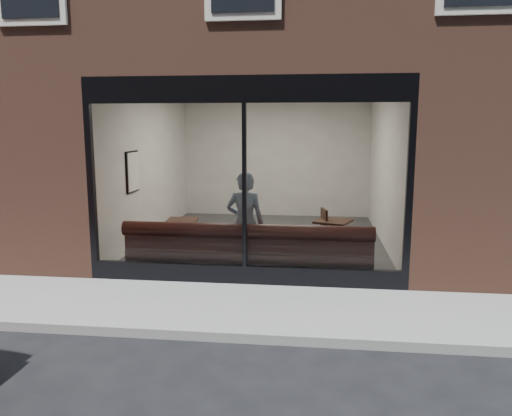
# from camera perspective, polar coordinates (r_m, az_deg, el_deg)

# --- Properties ---
(ground) EXTENTS (120.00, 120.00, 0.00)m
(ground) POSITION_cam_1_polar(r_m,az_deg,el_deg) (6.07, -4.11, -14.69)
(ground) COLOR black
(ground) RESTS_ON ground
(sidewalk_near) EXTENTS (40.00, 2.00, 0.01)m
(sidewalk_near) POSITION_cam_1_polar(r_m,az_deg,el_deg) (6.97, -2.53, -11.30)
(sidewalk_near) COLOR gray
(sidewalk_near) RESTS_ON ground
(kerb_near) EXTENTS (40.00, 0.10, 0.12)m
(kerb_near) POSITION_cam_1_polar(r_m,az_deg,el_deg) (6.00, -4.21, -14.36)
(kerb_near) COLOR gray
(kerb_near) RESTS_ON ground
(host_building_pier_left) EXTENTS (2.50, 12.00, 3.20)m
(host_building_pier_left) POSITION_cam_1_polar(r_m,az_deg,el_deg) (14.29, -12.96, 5.78)
(host_building_pier_left) COLOR brown
(host_building_pier_left) RESTS_ON ground
(host_building_pier_right) EXTENTS (2.50, 12.00, 3.20)m
(host_building_pier_right) POSITION_cam_1_polar(r_m,az_deg,el_deg) (13.72, 18.16, 5.40)
(host_building_pier_right) COLOR brown
(host_building_pier_right) RESTS_ON ground
(host_building_backfill) EXTENTS (5.00, 6.00, 3.20)m
(host_building_backfill) POSITION_cam_1_polar(r_m,az_deg,el_deg) (16.48, 3.12, 6.49)
(host_building_backfill) COLOR brown
(host_building_backfill) RESTS_ON ground
(cafe_floor) EXTENTS (6.00, 6.00, 0.00)m
(cafe_floor) POSITION_cam_1_polar(r_m,az_deg,el_deg) (10.77, 0.94, -3.67)
(cafe_floor) COLOR #2D2D30
(cafe_floor) RESTS_ON ground
(cafe_ceiling) EXTENTS (6.00, 6.00, 0.00)m
(cafe_ceiling) POSITION_cam_1_polar(r_m,az_deg,el_deg) (10.50, 0.98, 13.41)
(cafe_ceiling) COLOR white
(cafe_ceiling) RESTS_ON host_building_upper
(cafe_wall_back) EXTENTS (5.00, 0.00, 5.00)m
(cafe_wall_back) POSITION_cam_1_polar(r_m,az_deg,el_deg) (13.49, 2.27, 5.80)
(cafe_wall_back) COLOR beige
(cafe_wall_back) RESTS_ON ground
(cafe_wall_left) EXTENTS (0.00, 6.00, 6.00)m
(cafe_wall_left) POSITION_cam_1_polar(r_m,az_deg,el_deg) (11.05, -12.03, 4.76)
(cafe_wall_left) COLOR beige
(cafe_wall_left) RESTS_ON ground
(cafe_wall_right) EXTENTS (0.00, 6.00, 6.00)m
(cafe_wall_right) POSITION_cam_1_polar(r_m,az_deg,el_deg) (10.56, 14.57, 4.44)
(cafe_wall_right) COLOR beige
(cafe_wall_right) RESTS_ON ground
(storefront_kick) EXTENTS (5.00, 0.10, 0.30)m
(storefront_kick) POSITION_cam_1_polar(r_m,az_deg,el_deg) (7.91, -1.29, -7.64)
(storefront_kick) COLOR black
(storefront_kick) RESTS_ON ground
(storefront_header) EXTENTS (5.00, 0.10, 0.40)m
(storefront_header) POSITION_cam_1_polar(r_m,az_deg,el_deg) (7.57, -1.37, 13.44)
(storefront_header) COLOR black
(storefront_header) RESTS_ON host_building_upper
(storefront_mullion) EXTENTS (0.06, 0.10, 2.50)m
(storefront_mullion) POSITION_cam_1_polar(r_m,az_deg,el_deg) (7.61, -1.33, 2.48)
(storefront_mullion) COLOR black
(storefront_mullion) RESTS_ON storefront_kick
(storefront_glass) EXTENTS (4.80, 0.00, 4.80)m
(storefront_glass) POSITION_cam_1_polar(r_m,az_deg,el_deg) (7.58, -1.36, 2.45)
(storefront_glass) COLOR white
(storefront_glass) RESTS_ON storefront_kick
(banquette) EXTENTS (4.00, 0.55, 0.45)m
(banquette) POSITION_cam_1_polar(r_m,az_deg,el_deg) (8.27, -0.90, -6.32)
(banquette) COLOR #3A1515
(banquette) RESTS_ON cafe_floor
(person) EXTENTS (0.63, 0.41, 1.72)m
(person) POSITION_cam_1_polar(r_m,az_deg,el_deg) (8.30, -1.26, -1.74)
(person) COLOR #8FA6C0
(person) RESTS_ON cafe_floor
(cafe_table_left) EXTENTS (0.59, 0.59, 0.04)m
(cafe_table_left) POSITION_cam_1_polar(r_m,az_deg,el_deg) (9.27, -8.43, -1.40)
(cafe_table_left) COLOR #311D13
(cafe_table_left) RESTS_ON cafe_floor
(cafe_table_right) EXTENTS (0.76, 0.76, 0.04)m
(cafe_table_right) POSITION_cam_1_polar(r_m,az_deg,el_deg) (9.19, 8.82, -1.51)
(cafe_table_right) COLOR #311D13
(cafe_table_right) RESTS_ON cafe_floor
(cafe_chair_right) EXTENTS (0.47, 0.47, 0.04)m
(cafe_chair_right) POSITION_cam_1_polar(r_m,az_deg,el_deg) (9.36, 6.57, -4.40)
(cafe_chair_right) COLOR #311D13
(cafe_chair_right) RESTS_ON cafe_floor
(wall_poster) EXTENTS (0.02, 0.56, 0.74)m
(wall_poster) POSITION_cam_1_polar(r_m,az_deg,el_deg) (10.00, -13.85, 4.05)
(wall_poster) COLOR white
(wall_poster) RESTS_ON cafe_wall_left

